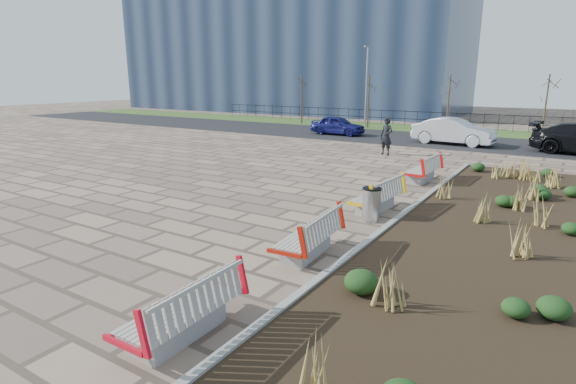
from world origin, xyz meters
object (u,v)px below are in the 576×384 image
Objects in this scene: litter_bin at (371,205)px; pedestrian at (386,136)px; bench_c at (376,195)px; car_silver at (454,131)px; bench_b at (306,234)px; bench_a at (179,307)px; car_blue at (338,125)px; bench_d at (421,168)px; lamp_west at (366,88)px.

pedestrian reaches higher than litter_bin.
litter_bin is 0.49× the size of pedestrian.
car_silver is (-1.22, 15.27, 0.28)m from bench_c.
bench_a is at bearing -94.45° from bench_b.
car_blue reaches higher than bench_a.
litter_bin is 0.20× the size of car_silver.
car_silver is at bearing 100.00° from bench_d.
bench_c is 22.60m from lamp_west.
car_silver is (-1.48, 16.21, 0.33)m from litter_bin.
bench_d is 18.48m from lamp_west.
car_silver reaches higher than bench_d.
lamp_west reaches higher than car_blue.
litter_bin is at bearing -66.72° from lamp_west.
bench_d reaches higher than litter_bin.
car_blue is at bearing 118.91° from litter_bin.
pedestrian reaches higher than car_silver.
bench_d is 0.35× the size of lamp_west.
litter_bin is (0.25, 3.12, -0.04)m from bench_b.
bench_b is 14.23m from pedestrian.
bench_b is at bearing -85.04° from bench_c.
bench_c is 15.32m from car_silver.
bench_a is at bearing -172.26° from car_silver.
car_blue is 0.62× the size of lamp_west.
car_blue is at bearing 124.60° from bench_c.
car_blue is at bearing 109.90° from bench_b.
bench_a is at bearing -67.03° from pedestrian.
car_silver reaches higher than car_blue.
bench_b and bench_c have the same top height.
pedestrian is 12.38m from lamp_west.
bench_c is 18.17m from car_blue.
lamp_west is at bearing 60.44° from car_silver.
lamp_west is (-7.78, 5.30, 2.26)m from car_silver.
pedestrian is 0.31× the size of lamp_west.
bench_a is 7.85m from bench_c.
litter_bin is (0.25, -0.94, -0.04)m from bench_c.
car_silver reaches higher than litter_bin.
bench_a is at bearing -158.95° from car_blue.
bench_a and bench_b have the same top height.
bench_b reaches higher than litter_bin.
car_silver is at bearing 99.54° from bench_c.
car_silver reaches higher than bench_b.
lamp_west reaches higher than pedestrian.
bench_a is at bearing -92.09° from litter_bin.
bench_a is 25.29m from car_blue.
bench_b is 26.34m from lamp_west.
car_blue reaches higher than bench_c.
lamp_west is at bearing 105.62° from bench_b.
bench_b is 3.13m from litter_bin.
bench_d is (0.00, 12.48, 0.00)m from bench_a.
litter_bin is at bearing 80.92° from bench_b.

